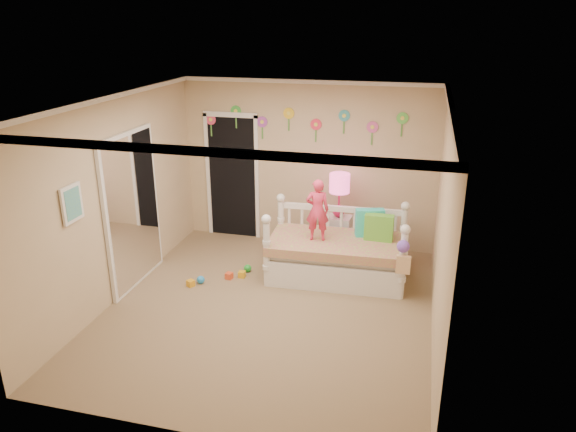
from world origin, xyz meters
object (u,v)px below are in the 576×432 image
(child, at_px, (317,210))
(nightstand, at_px, (338,236))
(daybed, at_px, (337,243))
(table_lamp, at_px, (339,188))

(child, height_order, nightstand, child)
(daybed, height_order, nightstand, daybed)
(nightstand, bearing_deg, child, -98.52)
(child, bearing_deg, table_lamp, -112.13)
(table_lamp, bearing_deg, daybed, -82.01)
(nightstand, distance_m, table_lamp, 0.76)
(daybed, bearing_deg, child, -167.13)
(daybed, height_order, child, child)
(daybed, bearing_deg, table_lamp, 95.45)
(daybed, height_order, table_lamp, table_lamp)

